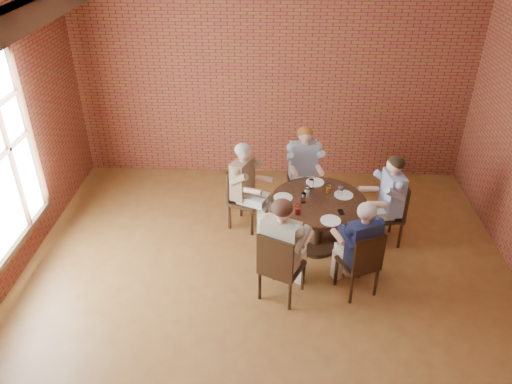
{
  "coord_description": "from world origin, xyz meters",
  "views": [
    {
      "loc": [
        0.07,
        -4.4,
        4.33
      ],
      "look_at": [
        -0.16,
        1.0,
        1.06
      ],
      "focal_mm": 35.0,
      "sensor_mm": 36.0,
      "label": 1
    }
  ],
  "objects_px": {
    "diner_a": "(387,201)",
    "chair_c": "(241,195)",
    "diner_b": "(304,169)",
    "smartphone": "(341,212)",
    "chair_a": "(392,210)",
    "dining_table": "(318,214)",
    "diner_e": "(360,248)",
    "chair_b": "(302,176)",
    "diner_d": "(283,249)",
    "diner_c": "(246,187)",
    "chair_d": "(279,265)",
    "chair_e": "(362,262)"
  },
  "relations": [
    {
      "from": "chair_e",
      "to": "diner_e",
      "type": "bearing_deg",
      "value": -90.0
    },
    {
      "from": "smartphone",
      "to": "chair_b",
      "type": "bearing_deg",
      "value": 99.84
    },
    {
      "from": "diner_b",
      "to": "chair_d",
      "type": "bearing_deg",
      "value": -109.03
    },
    {
      "from": "chair_b",
      "to": "chair_a",
      "type": "bearing_deg",
      "value": -46.69
    },
    {
      "from": "diner_b",
      "to": "diner_c",
      "type": "bearing_deg",
      "value": -155.94
    },
    {
      "from": "chair_b",
      "to": "chair_d",
      "type": "xyz_separation_m",
      "value": [
        -0.36,
        -2.21,
        0.01
      ]
    },
    {
      "from": "chair_b",
      "to": "diner_b",
      "type": "height_order",
      "value": "diner_b"
    },
    {
      "from": "diner_a",
      "to": "diner_b",
      "type": "height_order",
      "value": "diner_a"
    },
    {
      "from": "dining_table",
      "to": "chair_b",
      "type": "distance_m",
      "value": 1.1
    },
    {
      "from": "diner_a",
      "to": "chair_b",
      "type": "distance_m",
      "value": 1.48
    },
    {
      "from": "diner_a",
      "to": "chair_c",
      "type": "xyz_separation_m",
      "value": [
        -2.05,
        0.34,
        -0.17
      ]
    },
    {
      "from": "diner_c",
      "to": "diner_e",
      "type": "xyz_separation_m",
      "value": [
        1.45,
        -1.36,
        -0.02
      ]
    },
    {
      "from": "chair_d",
      "to": "diner_e",
      "type": "relative_size",
      "value": 0.75
    },
    {
      "from": "chair_d",
      "to": "diner_d",
      "type": "xyz_separation_m",
      "value": [
        0.04,
        0.09,
        0.18
      ]
    },
    {
      "from": "diner_b",
      "to": "chair_c",
      "type": "height_order",
      "value": "diner_b"
    },
    {
      "from": "chair_a",
      "to": "chair_e",
      "type": "xyz_separation_m",
      "value": [
        -0.57,
        -1.15,
        -0.01
      ]
    },
    {
      "from": "dining_table",
      "to": "smartphone",
      "type": "xyz_separation_m",
      "value": [
        0.27,
        -0.29,
        0.23
      ]
    },
    {
      "from": "chair_a",
      "to": "chair_b",
      "type": "height_order",
      "value": "chair_a"
    },
    {
      "from": "chair_a",
      "to": "diner_b",
      "type": "xyz_separation_m",
      "value": [
        -1.2,
        0.85,
        0.16
      ]
    },
    {
      "from": "diner_a",
      "to": "diner_c",
      "type": "distance_m",
      "value": 1.99
    },
    {
      "from": "chair_c",
      "to": "chair_d",
      "type": "height_order",
      "value": "chair_d"
    },
    {
      "from": "chair_c",
      "to": "diner_e",
      "type": "relative_size",
      "value": 0.72
    },
    {
      "from": "dining_table",
      "to": "smartphone",
      "type": "bearing_deg",
      "value": -47.06
    },
    {
      "from": "chair_a",
      "to": "smartphone",
      "type": "height_order",
      "value": "chair_a"
    },
    {
      "from": "chair_a",
      "to": "diner_e",
      "type": "xyz_separation_m",
      "value": [
        -0.6,
        -1.08,
        0.14
      ]
    },
    {
      "from": "chair_c",
      "to": "diner_d",
      "type": "relative_size",
      "value": 0.67
    },
    {
      "from": "diner_a",
      "to": "diner_e",
      "type": "xyz_separation_m",
      "value": [
        -0.51,
        -1.06,
        -0.02
      ]
    },
    {
      "from": "dining_table",
      "to": "diner_e",
      "type": "relative_size",
      "value": 0.99
    },
    {
      "from": "chair_d",
      "to": "chair_e",
      "type": "relative_size",
      "value": 1.06
    },
    {
      "from": "diner_b",
      "to": "diner_e",
      "type": "relative_size",
      "value": 1.03
    },
    {
      "from": "chair_b",
      "to": "diner_e",
      "type": "bearing_deg",
      "value": -82.22
    },
    {
      "from": "chair_c",
      "to": "smartphone",
      "type": "relative_size",
      "value": 7.25
    },
    {
      "from": "chair_e",
      "to": "chair_c",
      "type": "bearing_deg",
      "value": -68.63
    },
    {
      "from": "diner_c",
      "to": "diner_b",
      "type": "bearing_deg",
      "value": -33.12
    },
    {
      "from": "diner_a",
      "to": "diner_c",
      "type": "bearing_deg",
      "value": -107.34
    },
    {
      "from": "chair_a",
      "to": "diner_b",
      "type": "relative_size",
      "value": 0.7
    },
    {
      "from": "diner_a",
      "to": "chair_e",
      "type": "relative_size",
      "value": 1.46
    },
    {
      "from": "chair_c",
      "to": "diner_e",
      "type": "height_order",
      "value": "diner_e"
    },
    {
      "from": "diner_d",
      "to": "dining_table",
      "type": "bearing_deg",
      "value": -90.0
    },
    {
      "from": "chair_b",
      "to": "diner_b",
      "type": "relative_size",
      "value": 0.7
    },
    {
      "from": "dining_table",
      "to": "chair_c",
      "type": "relative_size",
      "value": 1.37
    },
    {
      "from": "diner_b",
      "to": "diner_c",
      "type": "relative_size",
      "value": 1.01
    },
    {
      "from": "dining_table",
      "to": "smartphone",
      "type": "height_order",
      "value": "smartphone"
    },
    {
      "from": "diner_b",
      "to": "smartphone",
      "type": "bearing_deg",
      "value": -80.76
    },
    {
      "from": "chair_d",
      "to": "diner_d",
      "type": "distance_m",
      "value": 0.2
    },
    {
      "from": "diner_d",
      "to": "diner_b",
      "type": "bearing_deg",
      "value": -73.8
    },
    {
      "from": "diner_e",
      "to": "chair_a",
      "type": "bearing_deg",
      "value": -144.62
    },
    {
      "from": "diner_a",
      "to": "diner_e",
      "type": "relative_size",
      "value": 1.03
    },
    {
      "from": "chair_a",
      "to": "chair_b",
      "type": "bearing_deg",
      "value": -136.2
    },
    {
      "from": "diner_b",
      "to": "diner_d",
      "type": "height_order",
      "value": "diner_d"
    }
  ]
}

